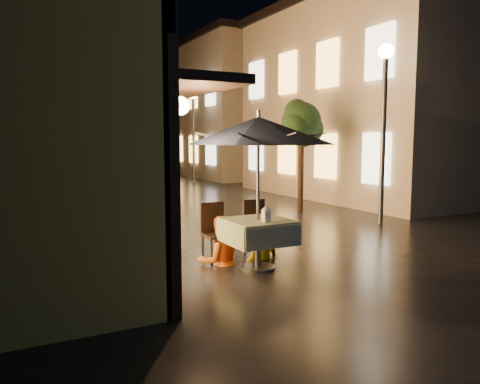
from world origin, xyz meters
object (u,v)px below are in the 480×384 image
patio_umbrella (258,131)px  bicycle_0 (129,210)px  streetlamp_near (384,101)px  person_orange (220,217)px  table_lantern (266,213)px  person_yellow (260,219)px  cafe_table (258,232)px

patio_umbrella → bicycle_0: 4.70m
streetlamp_near → person_orange: streetlamp_near is taller
patio_umbrella → table_lantern: patio_umbrella is taller
streetlamp_near → table_lantern: size_ratio=16.92×
streetlamp_near → bicycle_0: (-5.54, 2.18, -2.50)m
streetlamp_near → bicycle_0: 6.46m
streetlamp_near → table_lantern: (-4.60, -2.34, -2.00)m
table_lantern → bicycle_0: bearing=101.8°
patio_umbrella → bicycle_0: (-0.94, 4.27, -1.73)m
streetlamp_near → person_yellow: size_ratio=3.10×
cafe_table → person_orange: size_ratio=0.65×
streetlamp_near → table_lantern: bearing=-153.0°
cafe_table → person_orange: person_orange is taller
patio_umbrella → streetlamp_near: bearing=24.4°
streetlamp_near → patio_umbrella: streetlamp_near is taller
cafe_table → table_lantern: (0.00, -0.25, 0.33)m
table_lantern → person_orange: size_ratio=0.16×
bicycle_0 → table_lantern: bearing=172.8°
person_orange → person_yellow: 0.74m
cafe_table → person_yellow: size_ratio=0.73×
table_lantern → patio_umbrella: bearing=90.0°
cafe_table → patio_umbrella: patio_umbrella is taller
person_yellow → bicycle_0: (-1.30, 3.72, -0.27)m
person_yellow → table_lantern: bearing=48.3°
cafe_table → person_orange: (-0.38, 0.59, 0.17)m
patio_umbrella → person_orange: bearing=123.0°
table_lantern → cafe_table: bearing=90.0°
person_yellow → bicycle_0: bearing=-88.6°
person_orange → person_yellow: size_ratio=1.12×
patio_umbrella → bicycle_0: patio_umbrella is taller
bicycle_0 → person_orange: bearing=169.7°
cafe_table → person_yellow: 0.65m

